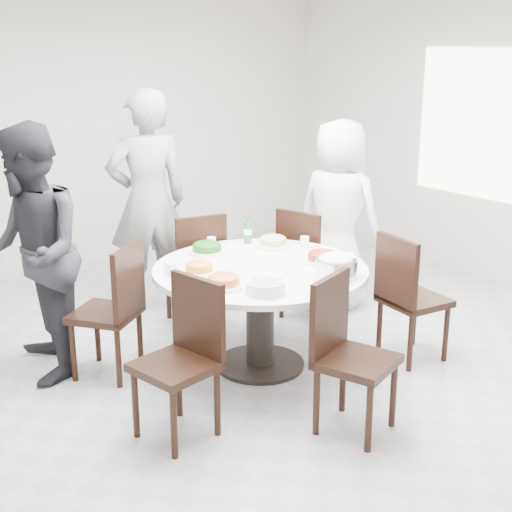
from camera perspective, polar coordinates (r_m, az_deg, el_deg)
floor at (r=5.27m, az=-0.33°, el=-8.55°), size 6.00×6.00×0.01m
wall_back at (r=7.45m, az=-14.34°, el=9.69°), size 6.00×0.01×2.80m
dining_table at (r=5.08m, az=0.34°, el=-4.94°), size 1.50×1.50×0.75m
chair_ne at (r=5.98m, az=4.37°, el=-0.58°), size 0.51×0.51×0.95m
chair_n at (r=5.87m, az=-5.00°, el=-0.94°), size 0.49×0.49×0.95m
chair_nw at (r=5.04m, az=-11.98°, el=-4.29°), size 0.59×0.59×0.95m
chair_sw at (r=4.19m, az=-6.50°, el=-8.47°), size 0.49×0.49×0.95m
chair_s at (r=4.26m, az=8.09°, el=-8.08°), size 0.54×0.54×0.95m
chair_se at (r=5.31m, az=12.57°, el=-3.23°), size 0.47×0.47×0.95m
diner_right at (r=6.23m, az=6.63°, el=3.35°), size 0.74×0.92×1.64m
diner_middle at (r=6.12m, az=-8.65°, el=4.29°), size 0.78×0.60×1.90m
diner_left at (r=5.01m, az=-17.51°, el=0.10°), size 0.86×1.00×1.77m
dish_greens at (r=5.27m, az=-3.95°, el=0.56°), size 0.27×0.27×0.07m
dish_pale at (r=5.43m, az=1.38°, el=1.08°), size 0.27×0.27×0.07m
dish_orange at (r=4.82m, az=-4.56°, el=-1.07°), size 0.24×0.24×0.06m
dish_redbrown at (r=5.06m, az=5.33°, el=-0.18°), size 0.27×0.27×0.07m
dish_tofu at (r=4.54m, az=-2.62°, el=-2.13°), size 0.26×0.26×0.07m
rice_bowl at (r=4.77m, az=6.42°, el=-0.97°), size 0.28×0.28×0.12m
soup_bowl at (r=4.44m, az=0.77°, el=-2.49°), size 0.25×0.25×0.08m
beverage_bottle at (r=5.51m, az=-0.67°, el=2.13°), size 0.06×0.06×0.22m
tea_cups at (r=5.45m, az=-3.96°, el=1.14°), size 0.07×0.07×0.08m
chopsticks at (r=5.43m, az=-4.00°, el=0.73°), size 0.24×0.04×0.01m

